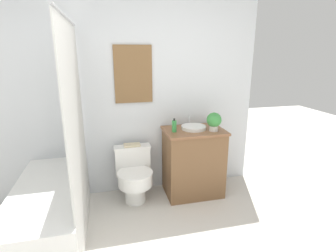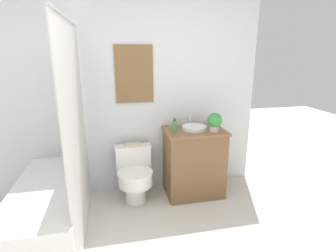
# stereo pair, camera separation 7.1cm
# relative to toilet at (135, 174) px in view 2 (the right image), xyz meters

# --- Properties ---
(wall_back) EXTENTS (3.23, 0.07, 2.50)m
(wall_back) POSITION_rel_toilet_xyz_m (-0.03, 0.28, 0.93)
(wall_back) COLOR silver
(wall_back) RESTS_ON ground_plane
(shower_area) EXTENTS (0.62, 1.44, 1.98)m
(shower_area) POSITION_rel_toilet_xyz_m (-0.82, -0.46, -0.02)
(shower_area) COLOR white
(shower_area) RESTS_ON ground_plane
(toilet) EXTENTS (0.43, 0.51, 0.63)m
(toilet) POSITION_rel_toilet_xyz_m (0.00, 0.00, 0.00)
(toilet) COLOR white
(toilet) RESTS_ON ground_plane
(vanity) EXTENTS (0.70, 0.51, 0.83)m
(vanity) POSITION_rel_toilet_xyz_m (0.72, -0.01, 0.09)
(vanity) COLOR brown
(vanity) RESTS_ON ground_plane
(sink) EXTENTS (0.29, 0.33, 0.13)m
(sink) POSITION_rel_toilet_xyz_m (0.72, 0.01, 0.52)
(sink) COLOR white
(sink) RESTS_ON vanity
(soap_bottle) EXTENTS (0.05, 0.05, 0.16)m
(soap_bottle) POSITION_rel_toilet_xyz_m (0.47, -0.04, 0.57)
(soap_bottle) COLOR green
(soap_bottle) RESTS_ON vanity
(potted_plant) EXTENTS (0.17, 0.17, 0.22)m
(potted_plant) POSITION_rel_toilet_xyz_m (0.92, -0.11, 0.62)
(potted_plant) COLOR beige
(potted_plant) RESTS_ON vanity
(book_on_tank) EXTENTS (0.19, 0.11, 0.02)m
(book_on_tank) POSITION_rel_toilet_xyz_m (0.00, 0.13, 0.32)
(book_on_tank) COLOR beige
(book_on_tank) RESTS_ON toilet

